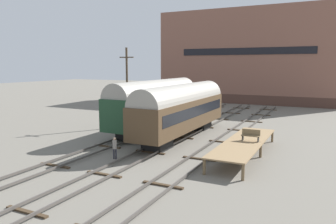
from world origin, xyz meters
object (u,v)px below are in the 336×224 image
train_car_green (156,101)px  person_worker (115,146)px  utility_pole (127,86)px  bench (251,135)px  train_car_brown (182,108)px

train_car_green → person_worker: size_ratio=9.43×
train_car_green → utility_pole: 3.90m
person_worker → utility_pole: 13.45m
bench → person_worker: bearing=-147.9°
train_car_brown → utility_pole: 8.32m
train_car_brown → train_car_green: train_car_green is taller
person_worker → utility_pole: (-6.28, 11.33, 3.60)m
train_car_green → utility_pole: utility_pole is taller
bench → train_car_green: bearing=153.1°
person_worker → utility_pole: utility_pole is taller
person_worker → utility_pole: bearing=119.0°
train_car_green → bench: train_car_green is taller
train_car_green → bench: (11.55, -5.86, -1.45)m
train_car_brown → utility_pole: utility_pole is taller
train_car_green → bench: bearing=-26.9°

